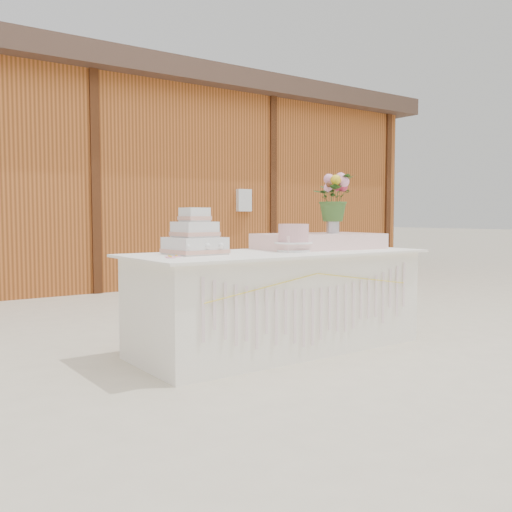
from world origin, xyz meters
The scene contains 9 objects.
ground centered at (0.00, 0.00, 0.00)m, with size 80.00×80.00×0.00m, color beige.
barn centered at (-0.01, 5.99, 1.68)m, with size 12.60×4.60×3.30m.
cake_table centered at (0.00, 0.00, 0.39)m, with size 2.40×1.00×0.77m.
wedding_cake centered at (-0.68, 0.12, 0.89)m, with size 0.39×0.39×0.34m.
pink_cake_stand centered at (0.10, -0.07, 0.89)m, with size 0.30×0.30×0.22m.
satin_runner centered at (0.53, 0.12, 0.84)m, with size 1.03×0.60×0.13m, color #FFD1CD.
flower_vase centered at (0.70, 0.13, 0.98)m, with size 0.11×0.11×0.15m, color silver.
bouquet centered at (0.70, 0.13, 1.25)m, with size 0.37×0.32×0.41m, color #345A24.
loose_flowers centered at (-0.95, 0.03, 0.78)m, with size 0.12×0.30×0.02m, color pink, non-canonical shape.
Camera 1 is at (-2.74, -3.51, 1.05)m, focal length 40.00 mm.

